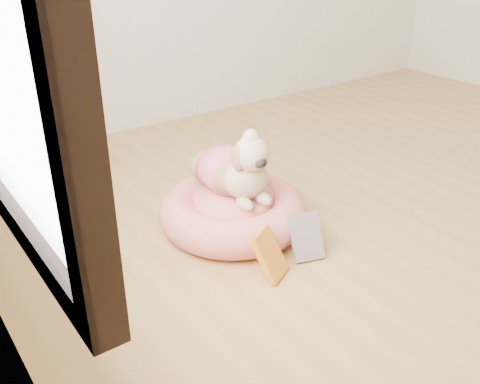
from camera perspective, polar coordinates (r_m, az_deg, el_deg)
pet_bed at (r=2.34m, az=-0.72°, el=-2.10°), size 0.65×0.65×0.17m
dog at (r=2.24m, az=-0.61°, el=3.78°), size 0.34×0.47×0.33m
book_yellow at (r=2.03m, az=3.17°, el=-6.71°), size 0.17×0.16×0.18m
book_white at (r=2.16m, az=7.07°, el=-4.71°), size 0.15×0.15×0.18m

